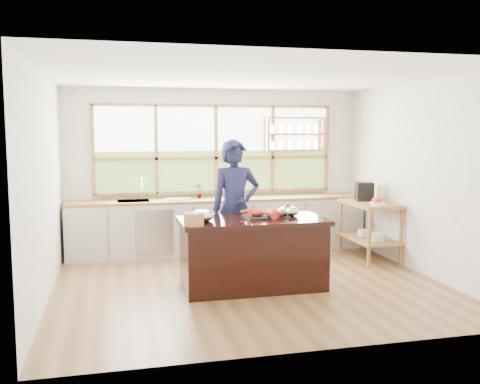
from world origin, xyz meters
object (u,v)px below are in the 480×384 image
object	(u,v)px
cook	(235,208)
wicker_basket	(194,219)
espresso_machine	(364,191)
island	(253,253)

from	to	relation	value
cook	wicker_basket	size ratio (longest dim) A/B	8.02
espresso_machine	wicker_basket	distance (m)	3.40
espresso_machine	wicker_basket	world-z (taller)	espresso_machine
espresso_machine	wicker_basket	xyz separation A→B (m)	(-2.99, -1.63, -0.07)
island	cook	distance (m)	0.82
cook	espresso_machine	xyz separation A→B (m)	(2.27, 0.66, 0.10)
island	cook	bearing A→B (deg)	96.63
espresso_machine	wicker_basket	bearing A→B (deg)	-136.32
espresso_machine	wicker_basket	size ratio (longest dim) A/B	1.25
wicker_basket	espresso_machine	bearing A→B (deg)	28.57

